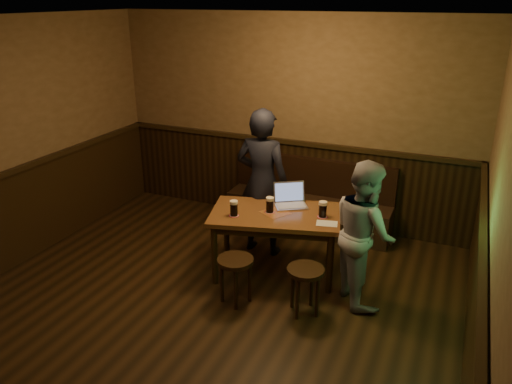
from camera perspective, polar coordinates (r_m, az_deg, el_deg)
The scene contains 12 objects.
room at distance 4.46m, azimuth -8.34°, elevation -2.27°, with size 5.04×6.04×2.84m.
bench at distance 6.79m, azimuth 6.11°, elevation -1.73°, with size 2.20×0.50×0.95m.
pub_table at distance 5.54m, azimuth 2.19°, elevation -3.31°, with size 1.57×1.14×0.76m.
stool_left at distance 5.14m, azimuth -2.36°, elevation -8.61°, with size 0.50×0.50×0.50m.
stool_right at distance 5.00m, azimuth 5.66°, elevation -9.69°, with size 0.44×0.44×0.50m.
pint_left at distance 5.39m, azimuth -2.54°, elevation -1.86°, with size 0.11×0.11×0.18m.
pint_mid at distance 5.47m, azimuth 1.60°, elevation -1.47°, with size 0.11×0.11×0.18m.
pint_right at distance 5.40m, azimuth 7.64°, elevation -1.97°, with size 0.12×0.12×0.18m.
laptop at distance 5.68m, azimuth 3.93°, elevation -0.87°, with size 0.45×0.43×0.25m.
menu at distance 5.29m, azimuth 8.10°, elevation -3.58°, with size 0.22×0.15×0.00m, color silver.
person_suit at distance 5.95m, azimuth 0.72°, elevation 1.10°, with size 0.66×0.43×1.80m, color black.
person_grey at distance 5.15m, azimuth 12.25°, elevation -4.54°, with size 0.74×0.57×1.52m, color #939499.
Camera 1 is at (2.19, -3.23, 2.99)m, focal length 35.00 mm.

